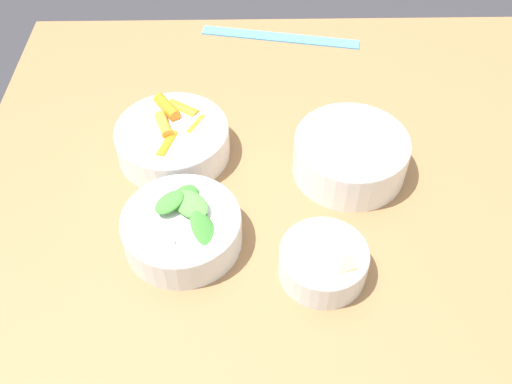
{
  "coord_description": "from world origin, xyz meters",
  "views": [
    {
      "loc": [
        -0.07,
        -0.56,
        1.36
      ],
      "look_at": [
        -0.06,
        -0.01,
        0.75
      ],
      "focal_mm": 40.0,
      "sensor_mm": 36.0,
      "label": 1
    }
  ],
  "objects": [
    {
      "name": "bowl_cookies",
      "position": [
        0.03,
        -0.13,
        0.75
      ],
      "size": [
        0.12,
        0.12,
        0.05
      ],
      "color": "silver",
      "rests_on": "dining_table"
    },
    {
      "name": "bowl_carrots",
      "position": [
        -0.18,
        0.1,
        0.75
      ],
      "size": [
        0.18,
        0.18,
        0.07
      ],
      "color": "white",
      "rests_on": "dining_table"
    },
    {
      "name": "bowl_greens",
      "position": [
        -0.16,
        -0.07,
        0.75
      ],
      "size": [
        0.16,
        0.16,
        0.07
      ],
      "color": "silver",
      "rests_on": "dining_table"
    },
    {
      "name": "bowl_beans_hotdog",
      "position": [
        0.09,
        0.06,
        0.75
      ],
      "size": [
        0.17,
        0.17,
        0.07
      ],
      "color": "white",
      "rests_on": "dining_table"
    },
    {
      "name": "ruler",
      "position": [
        -0.0,
        0.43,
        0.72
      ],
      "size": [
        0.31,
        0.09,
        0.0
      ],
      "color": "#4C99E0",
      "rests_on": "dining_table"
    },
    {
      "name": "dining_table",
      "position": [
        0.0,
        0.0,
        0.61
      ],
      "size": [
        1.0,
        1.0,
        0.72
      ],
      "color": "olive",
      "rests_on": "ground_plane"
    }
  ]
}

